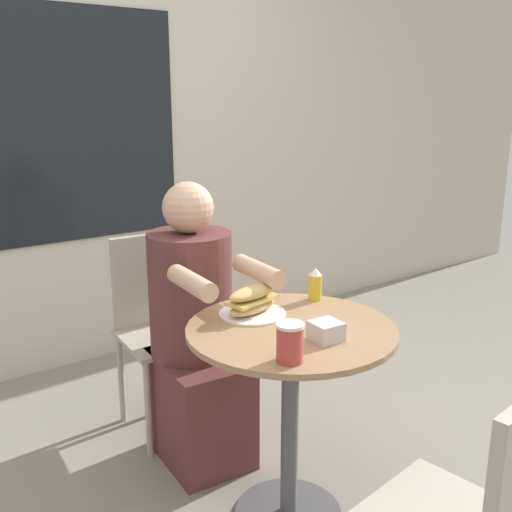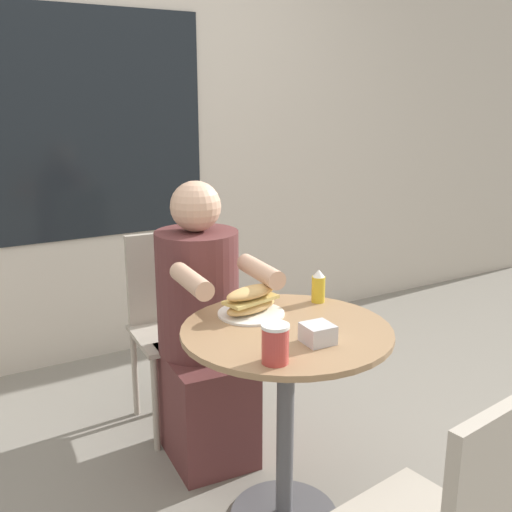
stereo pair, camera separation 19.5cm
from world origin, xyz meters
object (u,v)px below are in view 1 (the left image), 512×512
object	(u,v)px
sandwich_on_plate	(252,303)
diner_chair	(158,314)
condiment_bottle	(315,284)
seated_diner	(196,343)
cafe_table	(290,381)
drink_cup	(290,342)

from	to	relation	value
sandwich_on_plate	diner_chair	bearing A→B (deg)	91.03
sandwich_on_plate	condiment_bottle	distance (m)	0.28
diner_chair	seated_diner	world-z (taller)	seated_diner
cafe_table	drink_cup	size ratio (longest dim) A/B	6.26
cafe_table	drink_cup	bearing A→B (deg)	-130.45
sandwich_on_plate	drink_cup	world-z (taller)	drink_cup
sandwich_on_plate	condiment_bottle	world-z (taller)	condiment_bottle
seated_diner	cafe_table	bearing A→B (deg)	100.84
sandwich_on_plate	drink_cup	xyz separation A→B (m)	(-0.14, -0.37, 0.01)
drink_cup	condiment_bottle	size ratio (longest dim) A/B	0.94
cafe_table	seated_diner	world-z (taller)	seated_diner
cafe_table	seated_diner	size ratio (longest dim) A/B	0.63
cafe_table	condiment_bottle	world-z (taller)	condiment_bottle
diner_chair	drink_cup	xyz separation A→B (m)	(-0.12, -1.08, 0.27)
seated_diner	sandwich_on_plate	bearing A→B (deg)	98.09
seated_diner	sandwich_on_plate	size ratio (longest dim) A/B	4.91
diner_chair	seated_diner	xyz separation A→B (m)	(-0.01, -0.35, -0.02)
seated_diner	drink_cup	xyz separation A→B (m)	(-0.11, -0.73, 0.29)
seated_diner	diner_chair	bearing A→B (deg)	-87.15
cafe_table	sandwich_on_plate	distance (m)	0.30
condiment_bottle	seated_diner	bearing A→B (deg)	129.28
condiment_bottle	diner_chair	bearing A→B (deg)	112.24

